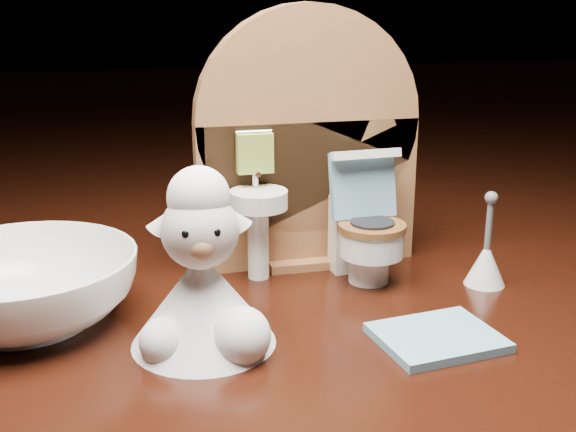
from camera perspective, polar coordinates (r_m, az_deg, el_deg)
backdrop_panel at (r=0.42m, az=1.45°, el=4.85°), size 0.13×0.05×0.15m
toy_toilet at (r=0.41m, az=6.11°, el=-1.26°), size 0.04×0.05×0.07m
bath_mat at (r=0.35m, az=11.69°, el=-9.39°), size 0.06×0.05×0.00m
toilet_brush at (r=0.41m, az=15.38°, el=-3.41°), size 0.02×0.02×0.05m
plush_lamb at (r=0.33m, az=-6.75°, el=-5.44°), size 0.07×0.07×0.09m
ceramic_bowl at (r=0.38m, az=-20.16°, el=-5.44°), size 0.11×0.11×0.03m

